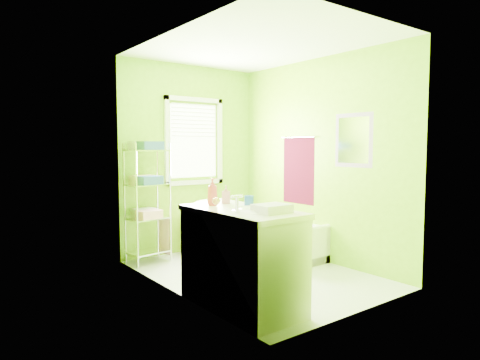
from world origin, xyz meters
TOP-DOWN VIEW (x-y plane):
  - ground at (0.00, 0.00)m, footprint 2.90×2.90m
  - room_envelope at (0.00, 0.00)m, footprint 2.14×2.94m
  - window at (0.05, 1.42)m, footprint 0.92×0.05m
  - door at (-1.04, -1.00)m, footprint 0.09×0.80m
  - right_wall_decor at (1.04, -0.02)m, footprint 0.04×1.48m
  - bathtub at (0.69, 0.53)m, footprint 0.72×1.54m
  - toilet at (-0.04, 1.13)m, footprint 0.45×0.78m
  - vanity at (-0.75, -0.72)m, footprint 0.62×1.22m
  - wire_shelf_unit at (-0.77, 1.21)m, footprint 0.55×0.45m

SIDE VIEW (x-z plane):
  - ground at x=0.00m, z-range 0.00..0.00m
  - bathtub at x=0.69m, z-range -0.09..0.41m
  - toilet at x=-0.04m, z-range 0.00..0.79m
  - vanity at x=-0.75m, z-range -0.10..1.07m
  - wire_shelf_unit at x=-0.77m, z-range 0.17..1.71m
  - door at x=-1.04m, z-range 0.00..2.00m
  - right_wall_decor at x=1.04m, z-range 0.74..1.91m
  - room_envelope at x=0.00m, z-range 0.24..2.86m
  - window at x=0.05m, z-range 1.00..2.22m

